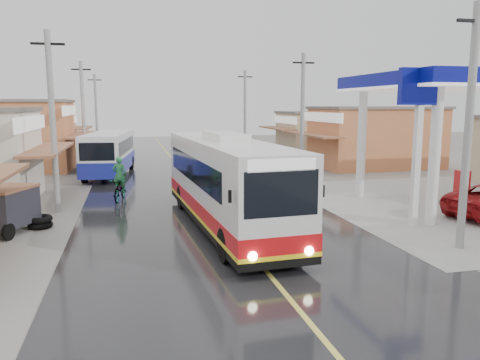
{
  "coord_description": "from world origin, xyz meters",
  "views": [
    {
      "loc": [
        -3.76,
        -13.11,
        4.79
      ],
      "look_at": [
        0.87,
        6.34,
        1.59
      ],
      "focal_mm": 35.0,
      "sensor_mm": 36.0,
      "label": 1
    }
  ],
  "objects": [
    {
      "name": "ground",
      "position": [
        0.0,
        0.0,
        0.0
      ],
      "size": [
        120.0,
        120.0,
        0.0
      ],
      "primitive_type": "plane",
      "color": "slate",
      "rests_on": "ground"
    },
    {
      "name": "tricycle_near",
      "position": [
        -8.29,
        5.67,
        1.01
      ],
      "size": [
        2.22,
        2.69,
        1.76
      ],
      "rotation": [
        0.0,
        0.0,
        -0.41
      ],
      "color": "#26262D",
      "rests_on": "ground"
    },
    {
      "name": "second_bus",
      "position": [
        -5.08,
        19.91,
        1.58
      ],
      "size": [
        3.46,
        9.07,
        2.93
      ],
      "rotation": [
        0.0,
        0.0,
        -0.12
      ],
      "color": "silver",
      "rests_on": "road"
    },
    {
      "name": "shopfronts_right",
      "position": [
        15.0,
        12.0,
        0.0
      ],
      "size": [
        11.0,
        44.0,
        4.8
      ],
      "primitive_type": null,
      "color": "beige",
      "rests_on": "ground"
    },
    {
      "name": "coach_bus",
      "position": [
        -0.14,
        4.64,
        1.8
      ],
      "size": [
        3.35,
        12.07,
        3.73
      ],
      "rotation": [
        0.0,
        0.0,
        0.06
      ],
      "color": "silver",
      "rests_on": "road"
    },
    {
      "name": "utility_poles_left",
      "position": [
        -7.0,
        16.0,
        0.0
      ],
      "size": [
        1.6,
        50.0,
        8.0
      ],
      "primitive_type": null,
      "color": "gray",
      "rests_on": "ground"
    },
    {
      "name": "road",
      "position": [
        0.0,
        15.0,
        0.01
      ],
      "size": [
        12.0,
        90.0,
        0.02
      ],
      "primitive_type": "cube",
      "color": "black",
      "rests_on": "ground"
    },
    {
      "name": "tyre_stack",
      "position": [
        -7.28,
        6.16,
        0.24
      ],
      "size": [
        0.95,
        0.95,
        0.49
      ],
      "color": "black",
      "rests_on": "ground"
    },
    {
      "name": "cyclist",
      "position": [
        -4.28,
        10.98,
        0.75
      ],
      "size": [
        1.16,
        2.21,
        2.27
      ],
      "rotation": [
        0.0,
        0.0,
        -0.21
      ],
      "color": "black",
      "rests_on": "ground"
    },
    {
      "name": "utility_poles_right",
      "position": [
        7.0,
        15.0,
        0.0
      ],
      "size": [
        1.6,
        36.0,
        8.0
      ],
      "primitive_type": null,
      "color": "gray",
      "rests_on": "ground"
    },
    {
      "name": "centre_line",
      "position": [
        0.0,
        15.0,
        0.02
      ],
      "size": [
        0.15,
        90.0,
        0.01
      ],
      "primitive_type": "cube",
      "color": "#D8CC4C",
      "rests_on": "road"
    }
  ]
}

